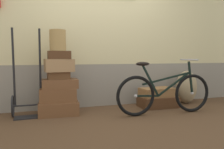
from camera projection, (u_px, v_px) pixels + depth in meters
ground at (116, 118)px, 3.48m from camera, size 8.51×5.20×0.06m
station_building at (101, 28)px, 4.16m from camera, size 6.51×0.74×2.86m
suitcase_0 at (59, 108)px, 3.54m from camera, size 0.63×0.43×0.21m
suitcase_1 at (58, 95)px, 3.54m from camera, size 0.58×0.40×0.21m
suitcase_2 at (60, 84)px, 3.55m from camera, size 0.56×0.35×0.14m
suitcase_3 at (59, 75)px, 3.53m from camera, size 0.34×0.24×0.12m
suitcase_4 at (59, 65)px, 3.52m from camera, size 0.45×0.30×0.20m
suitcase_5 at (59, 55)px, 3.47m from camera, size 0.34×0.22×0.13m
suitcase_6 at (158, 102)px, 4.09m from camera, size 0.69×0.45×0.19m
suitcase_7 at (157, 92)px, 4.11m from camera, size 0.64×0.40×0.15m
wicker_basket at (58, 40)px, 3.47m from camera, size 0.25×0.25×0.32m
luggage_trolley at (28, 98)px, 3.44m from camera, size 0.46×0.39×1.33m
burlap_sack at (186, 87)px, 4.41m from camera, size 0.42×0.35×0.64m
bicycle at (165, 93)px, 3.57m from camera, size 1.62×0.46×0.87m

